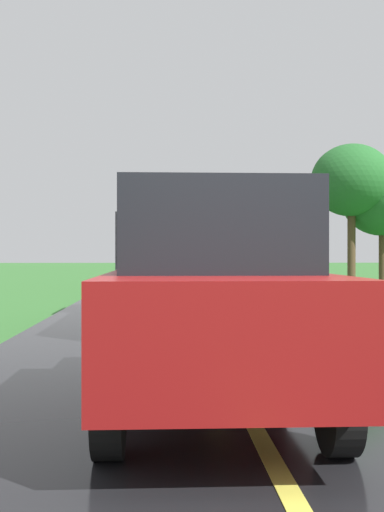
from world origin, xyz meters
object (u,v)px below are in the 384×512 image
at_px(banana_truck_near, 185,253).
at_px(following_car, 211,297).
at_px(roadside_tree_mid_right, 352,181).
at_px(roadside_tree_near_left, 383,200).
at_px(banana_truck_far, 179,254).

xyz_separation_m(banana_truck_near, following_car, (-0.04, -7.46, -0.39)).
bearing_deg(roadside_tree_mid_right, banana_truck_near, -126.20).
height_order(roadside_tree_mid_right, following_car, roadside_tree_mid_right).
bearing_deg(banana_truck_near, following_car, -90.27).
bearing_deg(roadside_tree_mid_right, following_car, -111.30).
bearing_deg(following_car, roadside_tree_near_left, 65.43).
relative_size(banana_truck_near, roadside_tree_near_left, 1.22).
distance_m(banana_truck_near, roadside_tree_near_left, 11.74).
xyz_separation_m(banana_truck_near, banana_truck_far, (0.26, 14.56, 0.00)).
relative_size(banana_truck_near, roadside_tree_mid_right, 1.10).
xyz_separation_m(banana_truck_near, roadside_tree_near_left, (7.43, 8.87, 1.95)).
height_order(roadside_tree_near_left, following_car, roadside_tree_near_left).
relative_size(banana_truck_far, roadside_tree_near_left, 1.22).
xyz_separation_m(banana_truck_near, roadside_tree_mid_right, (6.15, 8.40, 2.55)).
bearing_deg(banana_truck_far, roadside_tree_mid_right, -46.34).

